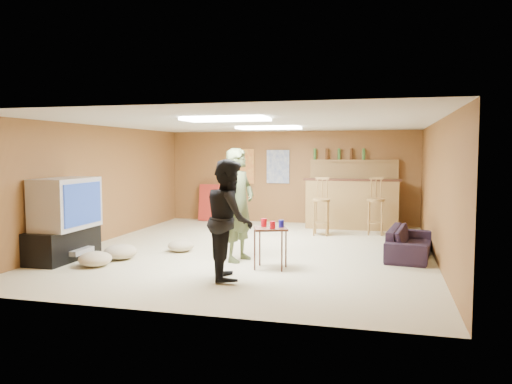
% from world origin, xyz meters
% --- Properties ---
extents(ground, '(7.00, 7.00, 0.00)m').
position_xyz_m(ground, '(0.00, 0.00, 0.00)').
color(ground, beige).
rests_on(ground, ground).
extents(ceiling, '(6.00, 7.00, 0.02)m').
position_xyz_m(ceiling, '(0.00, 0.00, 2.20)').
color(ceiling, silver).
rests_on(ceiling, ground).
extents(wall_back, '(6.00, 0.02, 2.20)m').
position_xyz_m(wall_back, '(0.00, 3.50, 1.10)').
color(wall_back, brown).
rests_on(wall_back, ground).
extents(wall_front, '(6.00, 0.02, 2.20)m').
position_xyz_m(wall_front, '(0.00, -3.50, 1.10)').
color(wall_front, brown).
rests_on(wall_front, ground).
extents(wall_left, '(0.02, 7.00, 2.20)m').
position_xyz_m(wall_left, '(-3.00, 0.00, 1.10)').
color(wall_left, brown).
rests_on(wall_left, ground).
extents(wall_right, '(0.02, 7.00, 2.20)m').
position_xyz_m(wall_right, '(3.00, 0.00, 1.10)').
color(wall_right, brown).
rests_on(wall_right, ground).
extents(tv_stand, '(0.55, 1.30, 0.50)m').
position_xyz_m(tv_stand, '(-2.72, -1.50, 0.25)').
color(tv_stand, black).
rests_on(tv_stand, ground).
extents(dvd_box, '(0.35, 0.50, 0.08)m').
position_xyz_m(dvd_box, '(-2.50, -1.50, 0.15)').
color(dvd_box, '#B2B2B7').
rests_on(dvd_box, tv_stand).
extents(tv_body, '(0.60, 1.10, 0.80)m').
position_xyz_m(tv_body, '(-2.65, -1.50, 0.90)').
color(tv_body, '#B2B2B7').
rests_on(tv_body, tv_stand).
extents(tv_screen, '(0.02, 0.95, 0.65)m').
position_xyz_m(tv_screen, '(-2.34, -1.50, 0.90)').
color(tv_screen, navy).
rests_on(tv_screen, tv_body).
extents(bar_counter, '(2.00, 0.60, 1.10)m').
position_xyz_m(bar_counter, '(1.50, 2.95, 0.55)').
color(bar_counter, olive).
rests_on(bar_counter, ground).
extents(bar_lip, '(2.10, 0.12, 0.05)m').
position_xyz_m(bar_lip, '(1.50, 2.70, 1.10)').
color(bar_lip, '#3D1F13').
rests_on(bar_lip, bar_counter).
extents(bar_shelf, '(2.00, 0.18, 0.05)m').
position_xyz_m(bar_shelf, '(1.50, 3.40, 1.50)').
color(bar_shelf, olive).
rests_on(bar_shelf, bar_backing).
extents(bar_backing, '(2.00, 0.14, 0.60)m').
position_xyz_m(bar_backing, '(1.50, 3.42, 1.20)').
color(bar_backing, olive).
rests_on(bar_backing, bar_counter).
extents(poster_left, '(0.60, 0.03, 0.85)m').
position_xyz_m(poster_left, '(-1.20, 3.46, 1.35)').
color(poster_left, '#BF3F26').
rests_on(poster_left, wall_back).
extents(poster_right, '(0.55, 0.03, 0.80)m').
position_xyz_m(poster_right, '(-0.30, 3.46, 1.35)').
color(poster_right, '#334C99').
rests_on(poster_right, wall_back).
extents(folding_chair_stack, '(0.50, 0.26, 0.91)m').
position_xyz_m(folding_chair_stack, '(-2.00, 3.30, 0.45)').
color(folding_chair_stack, '#A9281F').
rests_on(folding_chair_stack, ground).
extents(ceiling_panel_front, '(1.20, 0.60, 0.04)m').
position_xyz_m(ceiling_panel_front, '(0.00, -1.50, 2.17)').
color(ceiling_panel_front, white).
rests_on(ceiling_panel_front, ceiling).
extents(ceiling_panel_back, '(1.20, 0.60, 0.04)m').
position_xyz_m(ceiling_panel_back, '(0.00, 1.20, 2.17)').
color(ceiling_panel_back, white).
rests_on(ceiling_panel_back, ceiling).
extents(person_olive, '(0.57, 0.73, 1.76)m').
position_xyz_m(person_olive, '(0.01, -0.87, 0.88)').
color(person_olive, '#485531').
rests_on(person_olive, ground).
extents(person_black, '(0.85, 0.95, 1.61)m').
position_xyz_m(person_black, '(0.19, -1.95, 0.81)').
color(person_black, black).
rests_on(person_black, ground).
extents(sofa, '(0.84, 1.69, 0.47)m').
position_xyz_m(sofa, '(2.62, 0.13, 0.24)').
color(sofa, black).
rests_on(sofa, ground).
extents(tray_table, '(0.57, 0.51, 0.61)m').
position_xyz_m(tray_table, '(0.60, -1.28, 0.30)').
color(tray_table, '#3D1F13').
rests_on(tray_table, ground).
extents(cup_red_near, '(0.09, 0.09, 0.12)m').
position_xyz_m(cup_red_near, '(0.48, -1.20, 0.67)').
color(cup_red_near, red).
rests_on(cup_red_near, tray_table).
extents(cup_red_far, '(0.09, 0.09, 0.11)m').
position_xyz_m(cup_red_far, '(0.65, -1.37, 0.66)').
color(cup_red_far, red).
rests_on(cup_red_far, tray_table).
extents(cup_blue, '(0.10, 0.10, 0.11)m').
position_xyz_m(cup_blue, '(0.75, -1.20, 0.66)').
color(cup_blue, '#15148E').
rests_on(cup_blue, tray_table).
extents(bar_stool_left, '(0.38, 0.38, 1.08)m').
position_xyz_m(bar_stool_left, '(0.95, 1.86, 0.54)').
color(bar_stool_left, olive).
rests_on(bar_stool_left, ground).
extents(bar_stool_right, '(0.56, 0.56, 1.34)m').
position_xyz_m(bar_stool_right, '(2.03, 2.19, 0.67)').
color(bar_stool_right, olive).
rests_on(bar_stool_right, ground).
extents(cushion_near_tv, '(0.53, 0.53, 0.24)m').
position_xyz_m(cushion_near_tv, '(-1.87, -1.24, 0.12)').
color(cushion_near_tv, tan).
rests_on(cushion_near_tv, ground).
extents(cushion_mid, '(0.47, 0.47, 0.20)m').
position_xyz_m(cushion_mid, '(-1.17, -0.43, 0.10)').
color(cushion_mid, tan).
rests_on(cushion_mid, ground).
extents(cushion_far, '(0.57, 0.57, 0.22)m').
position_xyz_m(cushion_far, '(-1.97, -1.78, 0.11)').
color(cushion_far, tan).
rests_on(cushion_far, ground).
extents(bottle_row, '(1.20, 0.08, 0.26)m').
position_xyz_m(bottle_row, '(1.16, 3.38, 1.65)').
color(bottle_row, '#3F7233').
rests_on(bottle_row, bar_shelf).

